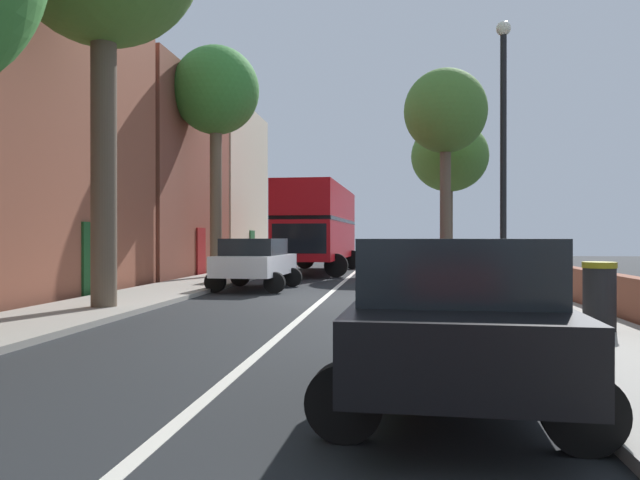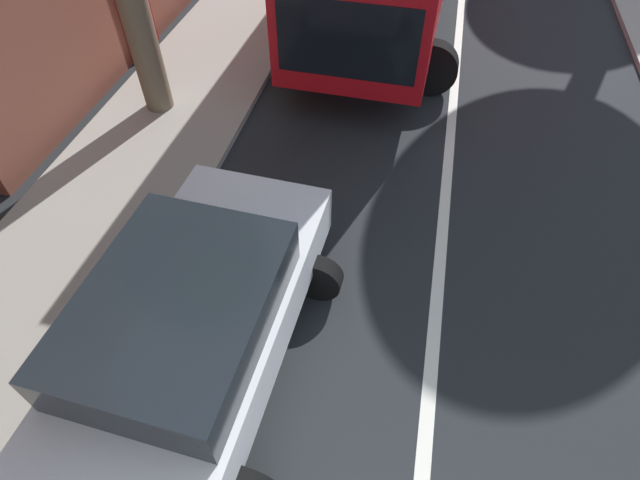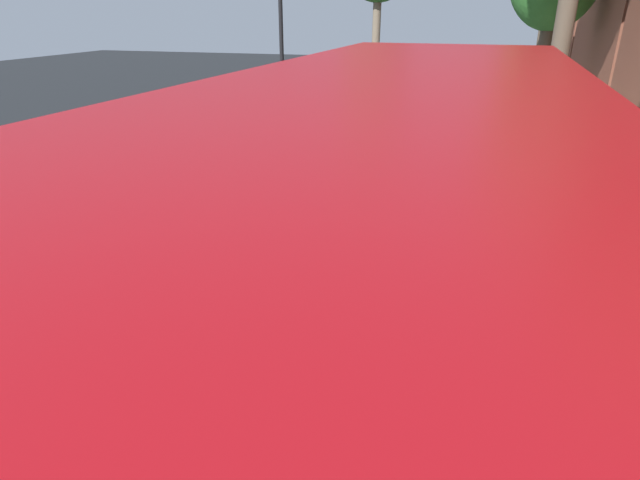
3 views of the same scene
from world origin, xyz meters
TOP-DOWN VIEW (x-y plane):
  - ground_plane at (0.00, 0.00)m, footprint 84.00×84.00m
  - road_centre_line at (0.00, 0.00)m, footprint 0.16×54.00m
  - sidewalk_left at (-4.90, 0.00)m, footprint 2.60×60.00m
  - sidewalk_right at (4.90, 0.00)m, footprint 2.60×60.00m
  - terraced_houses_left at (-8.50, 0.34)m, footprint 4.07×47.62m
  - boundary_wall_right at (6.45, 0.00)m, footprint 0.36×54.00m
  - double_decker_bus at (-1.70, 12.80)m, footprint 3.77×10.23m
  - parked_car_white_left_0 at (-2.50, 2.99)m, footprint 2.62×4.15m
  - parked_car_black_right_1 at (2.50, -9.91)m, footprint 2.60×4.48m
  - street_tree_left_2 at (-5.20, 7.62)m, footprint 3.46×3.46m
  - street_tree_right_3 at (4.58, 16.66)m, footprint 4.37×4.37m
  - street_tree_right_5 at (5.30, 22.28)m, footprint 4.74×4.74m
  - lamppost_right at (4.30, -2.30)m, footprint 0.32×0.32m
  - litter_bin_right at (5.30, -5.52)m, footprint 0.55×0.55m

SIDE VIEW (x-z plane):
  - ground_plane at x=0.00m, z-range 0.00..0.00m
  - road_centre_line at x=0.00m, z-range 0.00..0.01m
  - sidewalk_left at x=-4.90m, z-range 0.00..0.12m
  - sidewalk_right at x=4.90m, z-range 0.00..0.12m
  - boundary_wall_right at x=6.45m, z-range 0.00..0.91m
  - litter_bin_right at x=5.30m, z-range 0.12..1.26m
  - parked_car_white_left_0 at x=-2.50m, z-range 0.11..1.75m
  - parked_car_black_right_1 at x=2.50m, z-range 0.11..1.76m
  - double_decker_bus at x=-1.70m, z-range 0.32..4.38m
  - lamppost_right at x=4.30m, z-range 0.65..6.96m
  - terraced_houses_left at x=-8.50m, z-range -0.46..9.48m
  - street_tree_right_5 at x=5.30m, z-range 2.29..11.09m
  - street_tree_left_2 at x=-5.20m, z-range 2.83..12.05m
  - street_tree_right_3 at x=4.58m, z-range 3.02..13.50m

